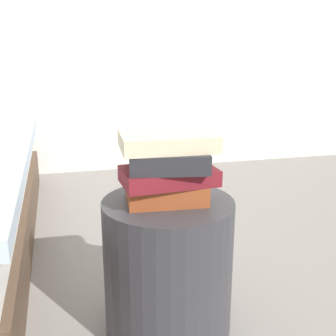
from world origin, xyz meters
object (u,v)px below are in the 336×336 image
Objects in this scene: book_rust at (166,192)px; book_charcoal at (168,159)px; book_maroon at (169,176)px; book_cream at (166,141)px; side_table at (168,267)px.

book_rust is 1.04× the size of book_charcoal.
book_rust is at bearing 143.37° from book_charcoal.
book_maroon is at bearing -58.93° from book_charcoal.
book_charcoal is 0.82× the size of book_cream.
book_charcoal reaches higher than book_maroon.
book_rust is 0.85× the size of book_cream.
side_table is 0.26m from book_rust.
book_maroon reaches higher than book_rust.
book_maroon is 0.05m from book_charcoal.
side_table is at bearing 87.40° from book_charcoal.
side_table is 1.62× the size of book_cream.
book_maroon is at bearing -51.74° from book_rust.
book_charcoal is (-0.00, 0.01, 0.05)m from book_maroon.
book_cream is at bearing 113.88° from book_maroon.
book_maroon is 0.11m from book_cream.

